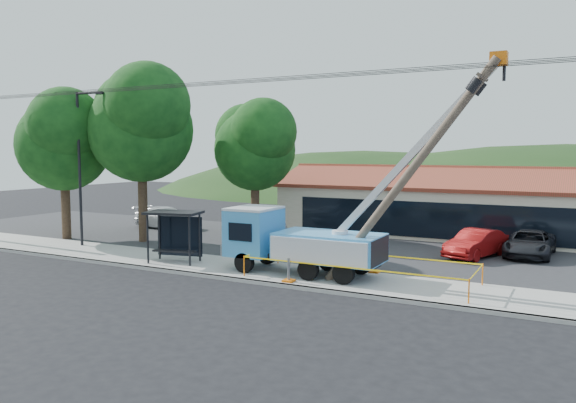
% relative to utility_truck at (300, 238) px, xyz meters
% --- Properties ---
extents(ground, '(120.00, 120.00, 0.00)m').
position_rel_utility_truck_xyz_m(ground, '(-0.62, -4.25, -1.73)').
color(ground, black).
rests_on(ground, ground).
extents(curb, '(60.00, 0.25, 0.15)m').
position_rel_utility_truck_xyz_m(curb, '(-0.62, -2.15, -1.66)').
color(curb, '#A09D96').
rests_on(curb, ground).
extents(sidewalk, '(60.00, 4.00, 0.15)m').
position_rel_utility_truck_xyz_m(sidewalk, '(-0.62, -0.25, -1.66)').
color(sidewalk, '#A09D96').
rests_on(sidewalk, ground).
extents(parking_lot, '(60.00, 12.00, 0.10)m').
position_rel_utility_truck_xyz_m(parking_lot, '(-0.62, 7.75, -1.68)').
color(parking_lot, '#28282B').
rests_on(parking_lot, ground).
extents(strip_mall, '(22.50, 8.53, 4.67)m').
position_rel_utility_truck_xyz_m(strip_mall, '(3.38, 15.73, 0.15)').
color(strip_mall, '#C0B698').
rests_on(strip_mall, ground).
extents(streetlight, '(2.13, 0.22, 9.00)m').
position_rel_utility_truck_xyz_m(streetlight, '(-14.40, 0.75, 3.57)').
color(streetlight, black).
rests_on(streetlight, ground).
extents(tree_west_near, '(7.56, 6.72, 10.80)m').
position_rel_utility_truck_xyz_m(tree_west_near, '(-12.62, 3.75, 5.79)').
color(tree_west_near, '#332316').
rests_on(tree_west_near, ground).
extents(tree_west_far, '(6.84, 6.08, 9.48)m').
position_rel_utility_truck_xyz_m(tree_west_far, '(-17.62, 2.25, 4.81)').
color(tree_west_far, '#332316').
rests_on(tree_west_far, ground).
extents(tree_lot, '(6.30, 5.60, 8.94)m').
position_rel_utility_truck_xyz_m(tree_lot, '(-7.62, 8.75, 4.48)').
color(tree_lot, '#332316').
rests_on(tree_lot, ground).
extents(hill_west, '(78.40, 56.00, 28.00)m').
position_rel_utility_truck_xyz_m(hill_west, '(-15.62, 50.75, -1.73)').
color(hill_west, black).
rests_on(hill_west, ground).
extents(hill_center, '(89.60, 64.00, 32.00)m').
position_rel_utility_truck_xyz_m(hill_center, '(9.38, 50.75, -1.73)').
color(hill_center, black).
rests_on(hill_center, ground).
extents(power_lines, '(60.00, 1.42, 9.00)m').
position_rel_utility_truck_xyz_m(power_lines, '(-19.07, -0.45, 3.04)').
color(power_lines, '#4D3E32').
rests_on(power_lines, ground).
extents(utility_truck, '(12.07, 3.88, 9.13)m').
position_rel_utility_truck_xyz_m(utility_truck, '(0.00, 0.00, 0.00)').
color(utility_truck, black).
rests_on(utility_truck, ground).
extents(leaning_pole, '(6.89, 1.90, 9.08)m').
position_rel_utility_truck_xyz_m(leaning_pole, '(5.26, -0.51, 3.30)').
color(leaning_pole, '#4D3E32').
rests_on(leaning_pole, ground).
extents(bus_shelter, '(2.92, 2.16, 2.53)m').
position_rel_utility_truck_xyz_m(bus_shelter, '(-6.66, -0.52, 0.27)').
color(bus_shelter, black).
rests_on(bus_shelter, ground).
extents(caution_tape, '(9.65, 3.17, 0.92)m').
position_rel_utility_truck_xyz_m(caution_tape, '(2.87, -0.11, -0.90)').
color(caution_tape, orange).
rests_on(caution_tape, ground).
extents(car_silver, '(1.91, 4.31, 1.44)m').
position_rel_utility_truck_xyz_m(car_silver, '(-5.67, 6.37, -1.73)').
color(car_silver, silver).
rests_on(car_silver, ground).
extents(car_red, '(2.86, 4.66, 1.45)m').
position_rel_utility_truck_xyz_m(car_red, '(6.37, 7.90, -1.73)').
color(car_red, maroon).
rests_on(car_red, ground).
extents(car_white, '(5.41, 2.59, 1.52)m').
position_rel_utility_truck_xyz_m(car_white, '(-15.14, 8.90, -1.73)').
color(car_white, silver).
rests_on(car_white, ground).
extents(car_dark, '(2.45, 4.97, 1.36)m').
position_rel_utility_truck_xyz_m(car_dark, '(8.83, 9.53, -1.73)').
color(car_dark, black).
rests_on(car_dark, ground).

